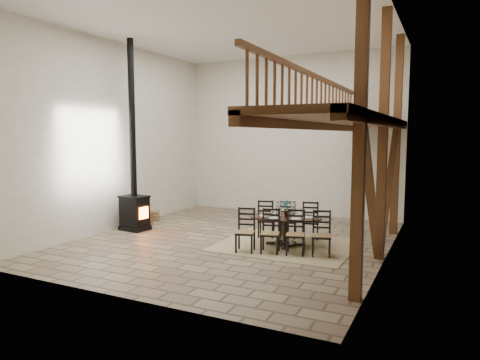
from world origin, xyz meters
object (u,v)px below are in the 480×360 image
at_px(dining_table, 285,231).
at_px(wood_stove, 134,189).
at_px(log_basket, 143,218).
at_px(log_stack, 154,215).

bearing_deg(dining_table, wood_stove, 167.00).
height_order(dining_table, log_basket, dining_table).
distance_m(wood_stove, log_stack, 1.65).
xyz_separation_m(wood_stove, log_stack, (-0.35, 1.29, -0.96)).
distance_m(dining_table, wood_stove, 4.28).
distance_m(dining_table, log_basket, 4.44).
bearing_deg(dining_table, log_basket, 159.26).
height_order(log_basket, log_stack, log_basket).
bearing_deg(log_basket, log_stack, 102.59).
relative_size(log_basket, log_stack, 1.74).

